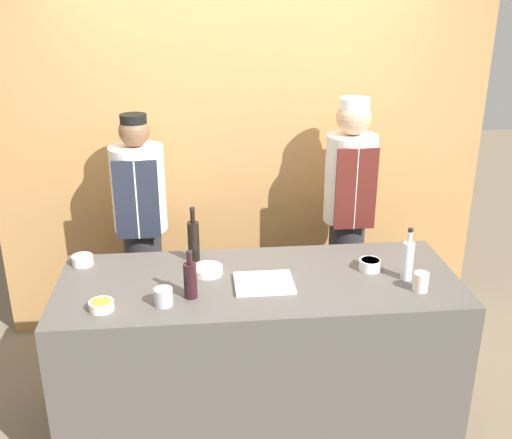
% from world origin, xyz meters
% --- Properties ---
extents(ground_plane, '(14.00, 14.00, 0.00)m').
position_xyz_m(ground_plane, '(0.00, 0.00, 0.00)').
color(ground_plane, '#756651').
extents(cabinet_wall, '(3.37, 0.18, 2.40)m').
position_xyz_m(cabinet_wall, '(0.00, 1.21, 1.20)').
color(cabinet_wall, '#B7844C').
rests_on(cabinet_wall, ground_plane).
extents(counter, '(2.14, 0.82, 0.92)m').
position_xyz_m(counter, '(0.00, 0.00, 0.46)').
color(counter, '#514C47').
rests_on(counter, ground_plane).
extents(sauce_bowl_brown, '(0.17, 0.17, 0.04)m').
position_xyz_m(sauce_bowl_brown, '(-0.27, 0.10, 0.95)').
color(sauce_bowl_brown, white).
rests_on(sauce_bowl_brown, counter).
extents(sauce_bowl_red, '(0.12, 0.12, 0.06)m').
position_xyz_m(sauce_bowl_red, '(0.62, 0.06, 0.96)').
color(sauce_bowl_red, white).
rests_on(sauce_bowl_red, counter).
extents(sauce_bowl_yellow, '(0.12, 0.12, 0.05)m').
position_xyz_m(sauce_bowl_yellow, '(-0.79, -0.24, 0.95)').
color(sauce_bowl_yellow, white).
rests_on(sauce_bowl_yellow, counter).
extents(sauce_bowl_purple, '(0.12, 0.12, 0.05)m').
position_xyz_m(sauce_bowl_purple, '(-0.97, 0.28, 0.95)').
color(sauce_bowl_purple, white).
rests_on(sauce_bowl_purple, counter).
extents(cutting_board, '(0.31, 0.25, 0.02)m').
position_xyz_m(cutting_board, '(0.02, -0.06, 0.93)').
color(cutting_board, white).
rests_on(cutting_board, counter).
extents(bottle_clear, '(0.06, 0.06, 0.29)m').
position_xyz_m(bottle_clear, '(0.78, -0.07, 1.04)').
color(bottle_clear, silver).
rests_on(bottle_clear, counter).
extents(bottle_wine, '(0.07, 0.07, 0.25)m').
position_xyz_m(bottle_wine, '(-0.36, -0.15, 1.02)').
color(bottle_wine, black).
rests_on(bottle_wine, counter).
extents(bottle_soy, '(0.07, 0.07, 0.32)m').
position_xyz_m(bottle_soy, '(-0.34, 0.28, 1.05)').
color(bottle_soy, black).
rests_on(bottle_soy, counter).
extents(cup_steel, '(0.09, 0.09, 0.09)m').
position_xyz_m(cup_steel, '(-0.49, -0.22, 0.97)').
color(cup_steel, '#B7B7BC').
rests_on(cup_steel, counter).
extents(cup_cream, '(0.08, 0.08, 0.10)m').
position_xyz_m(cup_cream, '(0.81, -0.20, 0.97)').
color(cup_cream, silver).
rests_on(cup_cream, counter).
extents(chef_left, '(0.34, 0.34, 1.66)m').
position_xyz_m(chef_left, '(-0.68, 0.81, 0.90)').
color(chef_left, '#28282D').
rests_on(chef_left, ground_plane).
extents(chef_right, '(0.33, 0.33, 1.73)m').
position_xyz_m(chef_right, '(0.68, 0.81, 0.96)').
color(chef_right, '#28282D').
rests_on(chef_right, ground_plane).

